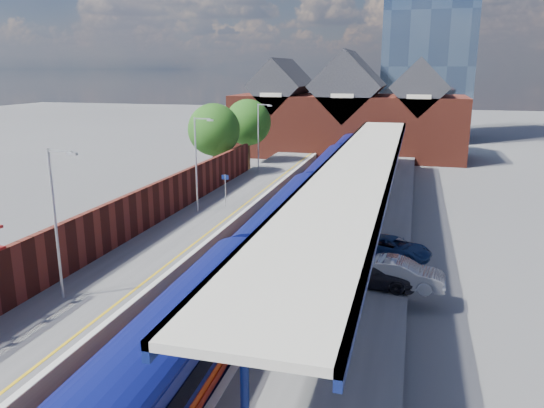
{
  "coord_description": "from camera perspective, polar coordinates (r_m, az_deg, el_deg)",
  "views": [
    {
      "loc": [
        8.83,
        -13.49,
        11.31
      ],
      "look_at": [
        -0.08,
        19.55,
        2.6
      ],
      "focal_mm": 35.0,
      "sensor_mm": 36.0,
      "label": 1
    }
  ],
  "objects": [
    {
      "name": "lamp_post_c",
      "position": [
        39.12,
        -8.0,
        4.85
      ],
      "size": [
        1.48,
        0.18,
        7.0
      ],
      "color": "#A5A8AA",
      "rests_on": "left_platform"
    },
    {
      "name": "yellow_line",
      "position": [
        37.23,
        -5.28,
        -1.85
      ],
      "size": [
        0.14,
        76.0,
        0.01
      ],
      "primitive_type": "cube",
      "color": "yellow",
      "rests_on": "left_platform"
    },
    {
      "name": "lamp_post_d",
      "position": [
        54.05,
        -1.34,
        7.57
      ],
      "size": [
        1.48,
        0.18,
        7.0
      ],
      "color": "#A5A8AA",
      "rests_on": "left_platform"
    },
    {
      "name": "ballast_bed",
      "position": [
        36.42,
        0.31,
        -3.76
      ],
      "size": [
        6.0,
        76.0,
        0.06
      ],
      "primitive_type": "cube",
      "color": "#473D33",
      "rests_on": "ground"
    },
    {
      "name": "brick_wall",
      "position": [
        33.1,
        -16.34,
        -1.84
      ],
      "size": [
        0.35,
        50.0,
        3.86
      ],
      "color": "maroon",
      "rests_on": "left_platform"
    },
    {
      "name": "station_building",
      "position": [
        72.27,
        8.14,
        9.49
      ],
      "size": [
        30.0,
        12.12,
        13.78
      ],
      "color": "maroon",
      "rests_on": "ground"
    },
    {
      "name": "coping_left",
      "position": [
        37.02,
        -4.41,
        -1.89
      ],
      "size": [
        0.3,
        76.0,
        0.05
      ],
      "primitive_type": "cube",
      "color": "silver",
      "rests_on": "left_platform"
    },
    {
      "name": "left_platform",
      "position": [
        38.0,
        -7.74,
        -2.38
      ],
      "size": [
        5.0,
        76.0,
        1.0
      ],
      "primitive_type": "cube",
      "color": "#565659",
      "rests_on": "ground"
    },
    {
      "name": "lamp_post_b",
      "position": [
        25.51,
        -22.1,
        -1.14
      ],
      "size": [
        1.48,
        0.18,
        7.0
      ],
      "color": "#A5A8AA",
      "rests_on": "left_platform"
    },
    {
      "name": "glass_tower",
      "position": [
        93.92,
        16.69,
        19.15
      ],
      "size": [
        14.2,
        14.2,
        40.3
      ],
      "color": "slate",
      "rests_on": "ground"
    },
    {
      "name": "coping_right",
      "position": [
        35.49,
        5.24,
        -2.63
      ],
      "size": [
        0.3,
        76.0,
        0.05
      ],
      "primitive_type": "cube",
      "color": "silver",
      "rests_on": "right_platform"
    },
    {
      "name": "tree_far",
      "position": [
        60.5,
        -2.49,
        8.62
      ],
      "size": [
        5.2,
        5.2,
        8.1
      ],
      "color": "#382314",
      "rests_on": "ground"
    },
    {
      "name": "parked_car_silver",
      "position": [
        26.58,
        13.46,
        -7.27
      ],
      "size": [
        4.47,
        1.74,
        1.45
      ],
      "primitive_type": "imported",
      "rotation": [
        0.0,
        0.0,
        1.52
      ],
      "color": "#ADAEB2",
      "rests_on": "right_platform"
    },
    {
      "name": "rails",
      "position": [
        36.4,
        0.31,
        -3.63
      ],
      "size": [
        4.51,
        76.0,
        0.14
      ],
      "color": "slate",
      "rests_on": "ground"
    },
    {
      "name": "train",
      "position": [
        41.04,
        4.41,
        1.3
      ],
      "size": [
        3.16,
        65.96,
        3.45
      ],
      "color": "#0C1157",
      "rests_on": "ground"
    },
    {
      "name": "tree_near",
      "position": [
        53.32,
        -6.14,
        7.79
      ],
      "size": [
        5.2,
        5.2,
        8.1
      ],
      "color": "#382314",
      "rests_on": "ground"
    },
    {
      "name": "parked_car_blue",
      "position": [
        30.62,
        12.85,
        -4.58
      ],
      "size": [
        4.72,
        3.21,
        1.2
      ],
      "primitive_type": "imported",
      "rotation": [
        0.0,
        0.0,
        1.26
      ],
      "color": "navy",
      "rests_on": "right_platform"
    },
    {
      "name": "platform_sign",
      "position": [
        40.88,
        -5.04,
        2.05
      ],
      "size": [
        0.55,
        0.08,
        2.5
      ],
      "color": "#A5A8AA",
      "rests_on": "left_platform"
    },
    {
      "name": "right_platform",
      "position": [
        35.3,
        9.79,
        -3.77
      ],
      "size": [
        6.0,
        76.0,
        1.0
      ],
      "primitive_type": "cube",
      "color": "#565659",
      "rests_on": "ground"
    },
    {
      "name": "canopy",
      "position": [
        36.11,
        9.59,
        4.42
      ],
      "size": [
        4.5,
        52.0,
        4.48
      ],
      "color": "#0E1B55",
      "rests_on": "right_platform"
    },
    {
      "name": "parked_car_dark",
      "position": [
        26.61,
        10.26,
        -7.16
      ],
      "size": [
        4.84,
        2.17,
        1.38
      ],
      "primitive_type": "imported",
      "rotation": [
        0.0,
        0.0,
        1.52
      ],
      "color": "black",
      "rests_on": "right_platform"
    },
    {
      "name": "ground",
      "position": [
        45.79,
        3.51,
        -0.04
      ],
      "size": [
        240.0,
        240.0,
        0.0
      ],
      "primitive_type": "plane",
      "color": "#5B5B5E",
      "rests_on": "ground"
    }
  ]
}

